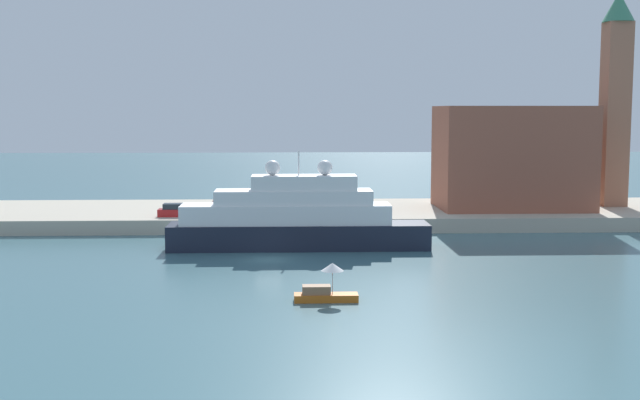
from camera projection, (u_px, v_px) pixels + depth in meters
ground at (269, 260)px, 78.20m from camera, size 400.00×400.00×0.00m
quay_dock at (273, 215)px, 104.91m from camera, size 110.00×21.98×1.72m
large_yacht at (295, 219)px, 84.28m from camera, size 27.01×4.82×10.21m
small_motorboat at (326, 288)px, 61.15m from camera, size 4.82×1.71×2.93m
harbor_building at (512, 157)px, 104.38m from camera, size 18.84×11.72×13.15m
bell_tower at (615, 92)px, 106.24m from camera, size 4.13×4.13×27.85m
parked_car at (175, 211)px, 96.90m from camera, size 4.17×1.82×1.54m
person_figure at (214, 207)px, 99.19m from camera, size 0.36×0.36×1.83m
mooring_bollard at (313, 215)px, 95.57m from camera, size 0.55×0.55×0.66m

